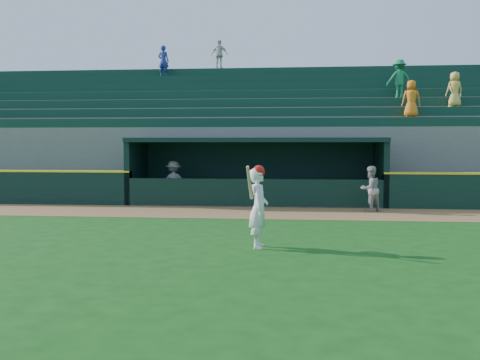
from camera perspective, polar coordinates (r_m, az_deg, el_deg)
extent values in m
plane|color=#144912|center=(12.63, -0.73, -6.40)|extent=(120.00, 120.00, 0.00)
cube|color=olive|center=(17.45, 1.08, -3.49)|extent=(40.00, 3.00, 0.01)
imported|color=#9D9D98|center=(18.09, 13.73, -0.94)|extent=(0.93, 0.88, 1.52)
imported|color=gray|center=(20.39, -7.09, -0.21)|extent=(1.15, 0.84, 1.59)
cube|color=slate|center=(20.22, 1.72, -2.42)|extent=(9.00, 2.60, 0.04)
cube|color=black|center=(20.96, -10.93, 0.84)|extent=(0.20, 2.60, 2.30)
cube|color=black|center=(20.33, 14.77, 0.68)|extent=(0.20, 2.60, 2.30)
cube|color=black|center=(21.42, 1.97, 0.97)|extent=(9.40, 0.20, 2.30)
cube|color=black|center=(20.10, 1.73, 4.28)|extent=(9.40, 2.80, 0.16)
cube|color=black|center=(18.96, 1.47, -1.39)|extent=(9.00, 0.16, 1.00)
cube|color=brown|center=(20.99, 1.87, -1.55)|extent=(8.40, 0.45, 0.10)
cube|color=slate|center=(21.93, 2.06, 1.84)|extent=(34.00, 0.85, 2.91)
cube|color=#0F3828|center=(21.81, 2.05, 6.13)|extent=(34.00, 0.60, 0.36)
cube|color=slate|center=(22.77, 2.20, 2.49)|extent=(34.00, 0.85, 3.36)
cube|color=#0F3828|center=(22.68, 2.19, 7.18)|extent=(34.00, 0.60, 0.36)
cube|color=slate|center=(23.62, 2.32, 3.09)|extent=(34.00, 0.85, 3.81)
cube|color=#0F3828|center=(23.56, 2.32, 8.16)|extent=(34.00, 0.60, 0.36)
cube|color=slate|center=(24.46, 2.44, 3.64)|extent=(34.00, 0.85, 4.26)
cube|color=#0F3828|center=(24.44, 2.44, 9.07)|extent=(34.00, 0.60, 0.36)
cube|color=slate|center=(25.31, 2.55, 4.17)|extent=(34.00, 0.85, 4.71)
cube|color=#0F3828|center=(25.33, 2.56, 9.91)|extent=(34.00, 0.60, 0.36)
cube|color=slate|center=(26.16, 2.66, 4.65)|extent=(34.00, 0.85, 5.16)
cube|color=#0F3828|center=(26.22, 2.66, 10.70)|extent=(34.00, 0.60, 0.36)
cube|color=slate|center=(27.01, 2.76, 5.11)|extent=(34.00, 0.85, 5.61)
cube|color=#0F3828|center=(27.12, 2.76, 11.43)|extent=(34.00, 0.60, 0.36)
cube|color=slate|center=(27.59, 2.82, 5.09)|extent=(34.50, 0.30, 5.61)
imported|color=orange|center=(22.32, 17.81, 8.24)|extent=(0.76, 0.53, 1.47)
imported|color=silver|center=(27.49, -2.21, 13.24)|extent=(0.91, 0.56, 1.45)
imported|color=navy|center=(27.09, -8.17, 12.44)|extent=(0.60, 0.44, 1.51)
imported|color=#1B7B48|center=(24.05, 16.63, 10.29)|extent=(1.09, 0.66, 1.63)
imported|color=#EABF52|center=(23.64, 21.91, 8.95)|extent=(0.79, 0.61, 1.43)
imported|color=white|center=(11.61, 2.00, -3.01)|extent=(0.42, 0.63, 1.73)
sphere|color=red|center=(11.54, 2.01, 0.92)|extent=(0.27, 0.27, 0.27)
cylinder|color=tan|center=(11.34, 1.03, -0.30)|extent=(0.14, 0.53, 0.76)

